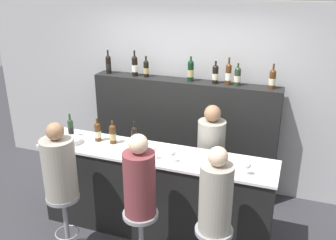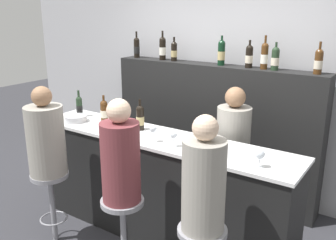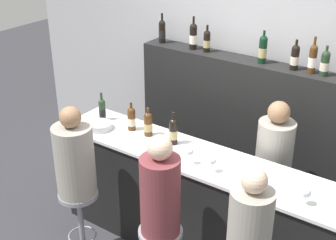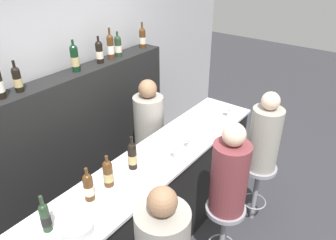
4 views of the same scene
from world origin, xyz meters
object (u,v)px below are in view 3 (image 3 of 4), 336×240
at_px(wine_bottle_counter_1, 131,119).
at_px(wine_bottle_backbar_4, 295,57).
at_px(wine_bottle_backbar_2, 207,41).
at_px(bartender, 271,180).
at_px(wine_bottle_backbar_6, 325,63).
at_px(wine_bottle_counter_0, 102,109).
at_px(bar_stool_left, 79,207).
at_px(wine_glass_2, 306,193).
at_px(guest_seated_left, 74,158).
at_px(wine_bottle_backbar_3, 263,49).
at_px(wine_bottle_backbar_0, 162,31).
at_px(wine_bottle_backbar_5, 313,59).
at_px(guest_seated_right, 250,228).
at_px(wine_bottle_backbar_1, 193,36).
at_px(wine_glass_1, 213,161).
at_px(wine_bottle_counter_3, 173,131).
at_px(wine_glass_0, 190,152).
at_px(guest_seated_middle, 160,192).
at_px(metal_bowl, 100,126).
at_px(wine_bottle_counter_2, 148,124).

distance_m(wine_bottle_counter_1, wine_bottle_backbar_4, 1.64).
distance_m(wine_bottle_backbar_2, bartender, 1.58).
bearing_deg(wine_bottle_backbar_6, bartender, -106.58).
bearing_deg(wine_bottle_counter_0, wine_bottle_backbar_4, 34.48).
bearing_deg(bar_stool_left, wine_glass_2, 15.64).
bearing_deg(wine_bottle_backbar_2, wine_bottle_backbar_6, -0.00).
bearing_deg(guest_seated_left, wine_bottle_backbar_6, 50.22).
height_order(wine_bottle_backbar_2, wine_bottle_backbar_3, wine_bottle_backbar_3).
distance_m(wine_bottle_backbar_0, wine_bottle_backbar_5, 1.69).
bearing_deg(guest_seated_right, wine_bottle_counter_1, 155.53).
bearing_deg(wine_bottle_backbar_2, bartender, -27.87).
bearing_deg(wine_bottle_backbar_1, wine_glass_1, -51.84).
xyz_separation_m(wine_bottle_counter_3, wine_bottle_backbar_3, (0.34, 1.04, 0.55)).
relative_size(wine_bottle_counter_3, wine_bottle_backbar_1, 0.89).
height_order(wine_bottle_counter_0, guest_seated_right, guest_seated_right).
xyz_separation_m(wine_bottle_counter_0, wine_bottle_backbar_2, (0.56, 1.04, 0.54)).
bearing_deg(wine_bottle_backbar_3, wine_bottle_backbar_4, -0.00).
relative_size(wine_glass_0, wine_glass_2, 1.07).
distance_m(wine_bottle_backbar_0, bar_stool_left, 2.14).
relative_size(wine_bottle_counter_3, wine_glass_0, 2.06).
xyz_separation_m(wine_bottle_counter_3, guest_seated_right, (1.11, -0.72, -0.09)).
bearing_deg(wine_bottle_counter_3, wine_bottle_backbar_6, 47.68).
relative_size(wine_bottle_counter_1, wine_bottle_backbar_2, 1.01).
bearing_deg(guest_seated_middle, metal_bowl, 153.23).
bearing_deg(wine_bottle_backbar_0, wine_bottle_backbar_2, 0.00).
bearing_deg(guest_seated_right, wine_bottle_backbar_0, 138.15).
bearing_deg(bar_stool_left, wine_glass_0, 31.51).
xyz_separation_m(metal_bowl, guest_seated_left, (0.22, -0.56, -0.01)).
bearing_deg(wine_bottle_counter_3, wine_bottle_backbar_5, 51.35).
bearing_deg(wine_bottle_counter_0, guest_seated_right, -20.25).
relative_size(wine_glass_2, guest_seated_right, 0.17).
xyz_separation_m(wine_glass_0, guest_seated_left, (-0.83, -0.51, -0.09)).
bearing_deg(metal_bowl, wine_glass_0, -2.73).
bearing_deg(bartender, wine_bottle_counter_3, -148.59).
height_order(wine_bottle_counter_2, wine_glass_0, wine_bottle_counter_2).
bearing_deg(wine_glass_1, bartender, 70.00).
bearing_deg(wine_glass_2, wine_bottle_backbar_6, 105.84).
bearing_deg(wine_bottle_backbar_3, wine_bottle_backbar_0, 180.00).
relative_size(wine_bottle_backbar_2, wine_bottle_backbar_4, 0.98).
height_order(wine_bottle_backbar_2, wine_glass_2, wine_bottle_backbar_2).
height_order(wine_bottle_backbar_0, wine_glass_2, wine_bottle_backbar_0).
distance_m(wine_bottle_counter_0, wine_bottle_counter_2, 0.57).
relative_size(wine_bottle_counter_1, wine_bottle_backbar_0, 0.87).
relative_size(wine_bottle_backbar_4, wine_glass_0, 1.93).
xyz_separation_m(wine_bottle_counter_0, wine_bottle_backbar_6, (1.80, 1.04, 0.54)).
distance_m(wine_bottle_backbar_0, wine_glass_2, 2.57).
xyz_separation_m(wine_bottle_backbar_0, wine_bottle_backbar_2, (0.57, 0.00, -0.01)).
distance_m(wine_bottle_counter_0, wine_bottle_counter_3, 0.85).
relative_size(wine_bottle_backbar_4, wine_bottle_backbar_5, 0.84).
xyz_separation_m(wine_bottle_counter_1, wine_bottle_backbar_5, (1.31, 1.04, 0.56)).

